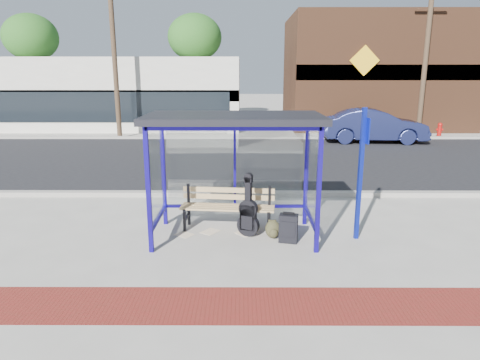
{
  "coord_description": "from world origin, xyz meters",
  "views": [
    {
      "loc": [
        0.14,
        -8.0,
        3.17
      ],
      "look_at": [
        0.11,
        0.2,
        1.11
      ],
      "focal_mm": 32.0,
      "sensor_mm": 36.0,
      "label": 1
    }
  ],
  "objects_px": {
    "bench": "(228,205)",
    "parked_car": "(374,126)",
    "guitar_bag": "(248,215)",
    "backpack": "(273,230)",
    "suitcase": "(288,228)",
    "fire_hydrant": "(440,130)"
  },
  "relations": [
    {
      "from": "guitar_bag",
      "to": "backpack",
      "type": "bearing_deg",
      "value": 9.09
    },
    {
      "from": "backpack",
      "to": "guitar_bag",
      "type": "bearing_deg",
      "value": 160.79
    },
    {
      "from": "bench",
      "to": "fire_hydrant",
      "type": "bearing_deg",
      "value": 57.46
    },
    {
      "from": "bench",
      "to": "parked_car",
      "type": "bearing_deg",
      "value": 66.36
    },
    {
      "from": "bench",
      "to": "parked_car",
      "type": "height_order",
      "value": "parked_car"
    },
    {
      "from": "parked_car",
      "to": "fire_hydrant",
      "type": "distance_m",
      "value": 4.04
    },
    {
      "from": "parked_car",
      "to": "fire_hydrant",
      "type": "height_order",
      "value": "parked_car"
    },
    {
      "from": "suitcase",
      "to": "parked_car",
      "type": "bearing_deg",
      "value": 79.55
    },
    {
      "from": "parked_car",
      "to": "fire_hydrant",
      "type": "xyz_separation_m",
      "value": [
        3.75,
        1.46,
        -0.37
      ]
    },
    {
      "from": "backpack",
      "to": "fire_hydrant",
      "type": "relative_size",
      "value": 0.47
    },
    {
      "from": "backpack",
      "to": "parked_car",
      "type": "relative_size",
      "value": 0.08
    },
    {
      "from": "guitar_bag",
      "to": "fire_hydrant",
      "type": "distance_m",
      "value": 16.62
    },
    {
      "from": "parked_car",
      "to": "suitcase",
      "type": "bearing_deg",
      "value": 160.62
    },
    {
      "from": "bench",
      "to": "suitcase",
      "type": "bearing_deg",
      "value": -26.65
    },
    {
      "from": "backpack",
      "to": "parked_car",
      "type": "bearing_deg",
      "value": 59.45
    },
    {
      "from": "guitar_bag",
      "to": "fire_hydrant",
      "type": "xyz_separation_m",
      "value": [
        9.82,
        13.41,
        -0.03
      ]
    },
    {
      "from": "bench",
      "to": "guitar_bag",
      "type": "bearing_deg",
      "value": -39.06
    },
    {
      "from": "bench",
      "to": "backpack",
      "type": "height_order",
      "value": "bench"
    },
    {
      "from": "bench",
      "to": "suitcase",
      "type": "distance_m",
      "value": 1.42
    },
    {
      "from": "guitar_bag",
      "to": "parked_car",
      "type": "xyz_separation_m",
      "value": [
        6.06,
        11.95,
        0.33
      ]
    },
    {
      "from": "parked_car",
      "to": "bench",
      "type": "bearing_deg",
      "value": 154.62
    },
    {
      "from": "backpack",
      "to": "parked_car",
      "type": "height_order",
      "value": "parked_car"
    }
  ]
}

